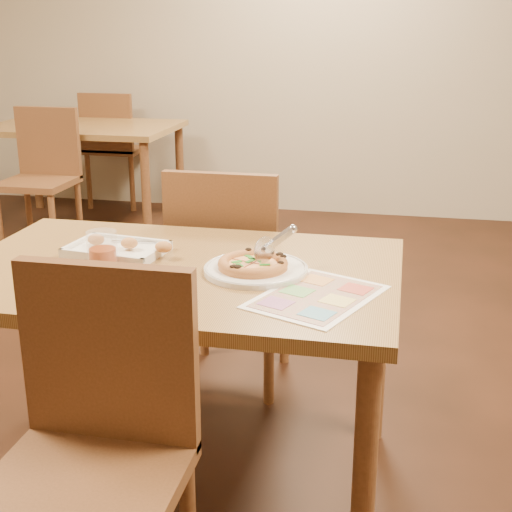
% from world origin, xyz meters
% --- Properties ---
extents(room, '(7.00, 7.00, 7.00)m').
position_xyz_m(room, '(0.00, 0.00, 1.35)').
color(room, black).
rests_on(room, ground).
extents(dining_table, '(1.30, 0.85, 0.72)m').
position_xyz_m(dining_table, '(0.00, 0.00, 0.63)').
color(dining_table, olive).
rests_on(dining_table, ground).
extents(chair_near, '(0.42, 0.42, 0.47)m').
position_xyz_m(chair_near, '(0.00, -0.60, 0.57)').
color(chair_near, brown).
rests_on(chair_near, ground).
extents(chair_far, '(0.42, 0.42, 0.47)m').
position_xyz_m(chair_far, '(-0.00, 0.60, 0.57)').
color(chair_far, brown).
rests_on(chair_far, ground).
extents(bg_table, '(1.30, 0.85, 0.72)m').
position_xyz_m(bg_table, '(-1.60, 2.80, 0.63)').
color(bg_table, olive).
rests_on(bg_table, ground).
extents(bg_chair_near, '(0.42, 0.42, 0.47)m').
position_xyz_m(bg_chair_near, '(-1.60, 2.20, 0.57)').
color(bg_chair_near, brown).
rests_on(bg_chair_near, ground).
extents(bg_chair_far, '(0.42, 0.42, 0.47)m').
position_xyz_m(bg_chair_far, '(-1.60, 3.30, 0.57)').
color(bg_chair_far, brown).
rests_on(bg_chair_far, ground).
extents(plate, '(0.36, 0.36, 0.02)m').
position_xyz_m(plate, '(0.24, 0.00, 0.73)').
color(plate, white).
rests_on(plate, dining_table).
extents(pizza, '(0.20, 0.20, 0.03)m').
position_xyz_m(pizza, '(0.23, -0.01, 0.75)').
color(pizza, '#D08647').
rests_on(pizza, plate).
extents(pizza_cutter, '(0.10, 0.13, 0.09)m').
position_xyz_m(pizza_cutter, '(0.29, 0.03, 0.80)').
color(pizza_cutter, silver).
rests_on(pizza_cutter, pizza).
extents(appetizer_tray, '(0.35, 0.24, 0.06)m').
position_xyz_m(appetizer_tray, '(-0.21, 0.09, 0.73)').
color(appetizer_tray, white).
rests_on(appetizer_tray, dining_table).
extents(glass_tumbler, '(0.09, 0.09, 0.11)m').
position_xyz_m(glass_tumbler, '(-0.21, -0.05, 0.77)').
color(glass_tumbler, '#902F0B').
rests_on(glass_tumbler, dining_table).
extents(menu, '(0.38, 0.43, 0.00)m').
position_xyz_m(menu, '(0.44, -0.16, 0.72)').
color(menu, white).
rests_on(menu, dining_table).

